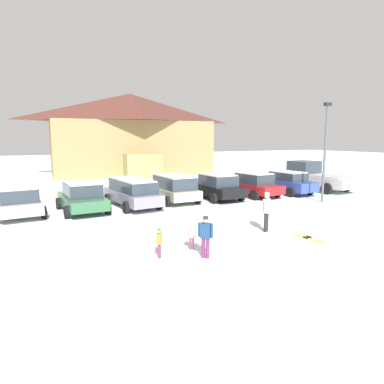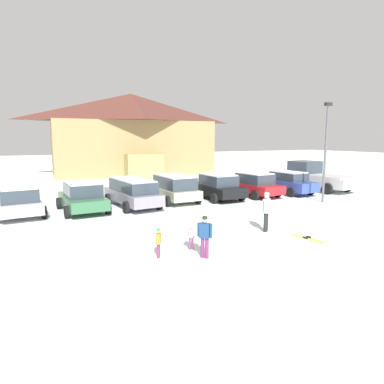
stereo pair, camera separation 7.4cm
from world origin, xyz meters
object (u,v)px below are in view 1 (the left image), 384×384
ski_lodge (131,134)px  parked_black_sedan (217,186)px  skier_child_in_orange_jacket (159,241)px  parked_red_sedan (253,184)px  parked_silver_wagon (17,199)px  parked_grey_wagon (132,192)px  pair_of_skis (308,238)px  skier_child_in_pink_snowsuit (192,236)px  skier_adult_in_blue_parka (267,210)px  parked_green_coupe (82,197)px  lamp_post (325,148)px  parked_blue_hatchback (286,182)px  skier_teen_in_navy_coat (206,235)px  parked_beige_suv (174,188)px  pickup_truck (313,177)px

ski_lodge → parked_black_sedan: bearing=-88.9°
parked_black_sedan → skier_child_in_orange_jacket: 11.42m
ski_lodge → parked_red_sedan: size_ratio=3.81×
parked_silver_wagon → parked_grey_wagon: parked_grey_wagon is taller
skier_child_in_orange_jacket → ski_lodge: bearing=75.7°
pair_of_skis → skier_child_in_pink_snowsuit: bearing=170.0°
parked_red_sedan → skier_adult_in_blue_parka: size_ratio=2.75×
parked_green_coupe → lamp_post: lamp_post is taller
parked_blue_hatchback → skier_adult_in_blue_parka: (-7.73, -7.59, 0.13)m
lamp_post → skier_child_in_pink_snowsuit: bearing=-157.6°
parked_black_sedan → skier_teen_in_navy_coat: 11.17m
parked_grey_wagon → lamp_post: 11.82m
parked_red_sedan → skier_teen_in_navy_coat: (-8.72, -9.40, -0.02)m
parked_black_sedan → parked_red_sedan: parked_black_sedan is taller
parked_silver_wagon → parked_red_sedan: parked_red_sedan is taller
parked_blue_hatchback → parked_red_sedan: bearing=178.7°
parked_black_sedan → skier_child_in_pink_snowsuit: 10.37m
parked_blue_hatchback → skier_teen_in_navy_coat: (-11.59, -9.34, -0.02)m
skier_adult_in_blue_parka → lamp_post: 8.64m
ski_lodge → parked_beige_suv: bearing=-98.0°
skier_child_in_orange_jacket → lamp_post: 13.77m
pair_of_skis → lamp_post: lamp_post is taller
skier_adult_in_blue_parka → skier_child_in_orange_jacket: (-5.21, -1.06, -0.38)m
skier_teen_in_navy_coat → skier_child_in_pink_snowsuit: 1.02m
skier_child_in_orange_jacket → pickup_truck: bearing=29.7°
parked_green_coupe → parked_beige_suv: size_ratio=1.07×
skier_adult_in_blue_parka → pair_of_skis: 2.01m
skier_adult_in_blue_parka → ski_lodge: bearing=86.2°
skier_adult_in_blue_parka → pair_of_skis: skier_adult_in_blue_parka is taller
parked_red_sedan → skier_child_in_orange_jacket: bearing=-139.1°
skier_child_in_orange_jacket → skier_child_in_pink_snowsuit: bearing=12.5°
parked_beige_suv → skier_teen_in_navy_coat: size_ratio=2.90×
parked_green_coupe → parked_red_sedan: parked_green_coupe is taller
parked_black_sedan → parked_red_sedan: bearing=-1.5°
parked_beige_suv → parked_black_sedan: size_ratio=0.92×
parked_red_sedan → pair_of_skis: parked_red_sedan is taller
parked_red_sedan → skier_adult_in_blue_parka: skier_adult_in_blue_parka is taller
skier_child_in_orange_jacket → pair_of_skis: skier_child_in_orange_jacket is taller
parked_beige_suv → parked_green_coupe: bearing=-174.8°
pair_of_skis → parked_silver_wagon: bearing=137.4°
parked_beige_suv → pickup_truck: pickup_truck is taller
parked_blue_hatchback → pair_of_skis: 11.52m
parked_grey_wagon → parked_red_sedan: bearing=0.4°
pair_of_skis → skier_child_in_orange_jacket: bearing=175.0°
parked_beige_suv → skier_adult_in_blue_parka: (0.82, -7.99, 0.05)m
parked_grey_wagon → pickup_truck: size_ratio=0.81×
parked_red_sedan → pickup_truck: bearing=4.3°
skier_child_in_pink_snowsuit → skier_adult_in_blue_parka: (3.88, 0.76, 0.44)m
pickup_truck → skier_child_in_pink_snowsuit: pickup_truck is taller
parked_red_sedan → parked_black_sedan: bearing=178.5°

